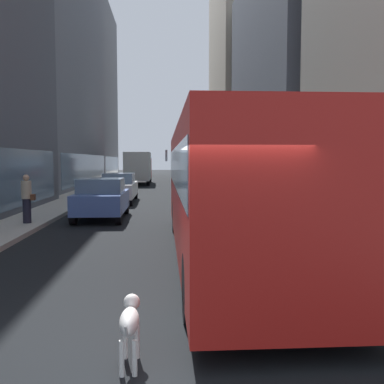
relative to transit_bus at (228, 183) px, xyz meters
The scene contains 15 objects.
ground_plane 30.37m from the transit_bus, 92.27° to the left, with size 120.00×120.00×0.00m, color black.
sidewalk_left 31.11m from the transit_bus, 102.83° to the left, with size 2.40×110.00×0.15m, color #ADA89E.
sidewalk_right 30.67m from the transit_bus, 81.55° to the left, with size 2.40×110.00×0.15m, color #9E9991.
building_left_mid 31.42m from the transit_bus, 116.02° to the left, with size 10.15×21.59×23.15m.
building_left_far 52.06m from the transit_bus, 104.85° to the left, with size 8.44×19.62×23.62m.
building_right_mid 31.85m from the transit_bus, 69.63° to the left, with size 8.51×22.66×20.37m.
building_right_far 54.84m from the transit_bus, 78.39° to the left, with size 9.32×19.38×30.60m.
transit_bus is the anchor object (origin of this frame).
car_red_coupe 42.38m from the transit_bus, 87.84° to the left, with size 1.80×4.76×1.62m.
car_white_van 14.09m from the transit_bus, 106.53° to the left, with size 1.71×4.79×1.62m.
car_black_suv 34.40m from the transit_bus, 87.33° to the left, with size 1.81×3.91×1.62m.
car_blue_hatchback 7.92m from the transit_bus, 120.59° to the left, with size 1.82×3.96×1.62m.
box_truck 31.42m from the transit_bus, 97.31° to the left, with size 2.30×7.50×3.05m.
dalmatian_dog 5.86m from the transit_bus, 109.77° to the right, with size 0.22×0.96×0.72m.
pedestrian_with_handbag 8.00m from the transit_bus, 142.33° to the left, with size 0.45×0.34×1.69m.
Camera 1 is at (-0.34, -5.42, 2.34)m, focal length 39.69 mm.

